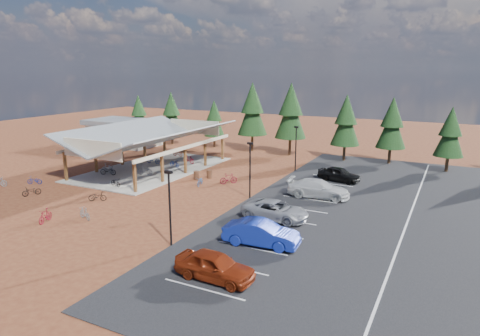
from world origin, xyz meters
The scene contains 38 objects.
ground centered at (0.00, 0.00, 0.00)m, with size 140.00×140.00×0.00m, color #572516.
asphalt_lot centered at (18.50, 3.00, 0.02)m, with size 27.00×44.00×0.04m, color black.
concrete_pad centered at (-10.00, 7.00, 0.05)m, with size 10.60×18.60×0.10m, color gray.
bike_pavilion centered at (-10.00, 7.00, 3.82)m, with size 11.65×19.40×4.97m.
outbuilding centered at (-24.00, 18.00, 2.03)m, with size 11.00×7.00×3.90m.
lamp_post_0 centered at (5.00, -10.00, 2.98)m, with size 0.50×0.25×5.14m.
lamp_post_1 centered at (5.00, 2.00, 2.98)m, with size 0.50×0.25×5.14m.
lamp_post_2 centered at (5.00, 14.00, 2.98)m, with size 0.50×0.25×5.14m.
trash_bin_0 centered at (-2.97, 5.44, 0.45)m, with size 0.60×0.60×0.90m, color #4F2E1C.
trash_bin_1 centered at (-2.03, 6.55, 0.45)m, with size 0.60×0.60×0.90m, color #4F2E1C.
pine_0 centered at (-24.56, 22.17, 4.49)m, with size 3.16×3.16×7.35m.
pine_1 centered at (-18.03, 21.97, 4.91)m, with size 3.45×3.45×8.04m.
pine_2 centered at (-10.94, 22.80, 4.26)m, with size 3.00×3.00×6.98m.
pine_3 centered at (-4.68, 22.77, 5.91)m, with size 4.15×4.15×9.67m.
pine_4 centered at (1.18, 22.34, 5.93)m, with size 4.17×4.17×9.70m.
pine_5 centered at (8.63, 22.05, 5.13)m, with size 3.60×3.60×8.40m.
pine_6 centered at (14.04, 22.84, 5.01)m, with size 3.52×3.52×8.20m.
pine_7 centered at (20.51, 21.41, 4.53)m, with size 3.19×3.19×7.42m.
bike_0 centered at (-12.45, 2.38, 0.58)m, with size 0.64×1.83×0.96m, color black.
bike_1 centered at (-13.05, 2.89, 0.63)m, with size 0.50×1.77×1.06m, color gray.
bike_2 centered at (-11.69, 9.22, 0.59)m, with size 0.65×1.88×0.99m, color navy.
bike_3 centered at (-11.52, 14.15, 0.59)m, with size 0.46×1.64×0.99m, color maroon.
bike_4 centered at (-8.42, -0.80, 0.51)m, with size 0.54×1.54×0.81m, color black.
bike_5 centered at (-8.76, 4.10, 0.66)m, with size 0.52×1.85×1.11m, color gray.
bike_6 centered at (-8.27, 8.89, 0.52)m, with size 0.56×1.61×0.85m, color #12319B.
bike_7 centered at (-7.78, 11.18, 0.62)m, with size 0.49×1.72×1.03m, color maroon.
bike_8 centered at (-13.35, -6.49, 0.44)m, with size 0.58×1.66×0.87m, color black.
bike_10 centered at (-16.59, -3.68, 0.40)m, with size 0.53×1.51×0.79m, color navy.
bike_11 centered at (-6.22, -10.75, 0.52)m, with size 0.49×1.74×1.05m, color maroon.
bike_12 centered at (-6.69, -4.95, 0.41)m, with size 0.55×1.57×0.82m, color black.
bike_13 centered at (-4.05, -8.89, 0.49)m, with size 0.46×1.62×0.97m, color gray.
bike_14 centered at (-1.31, 3.55, 0.45)m, with size 0.60×1.73×0.91m, color navy.
bike_15 centered at (0.93, 5.42, 0.55)m, with size 0.52×1.84×1.11m, color maroon.
car_0 centered at (9.96, -12.72, 0.83)m, with size 1.87×4.65×1.59m, color maroon.
car_1 centered at (10.33, -7.26, 0.88)m, with size 1.77×5.08×1.67m, color #15299B.
car_2 centered at (9.23, -2.16, 0.77)m, with size 2.42×5.24×1.46m, color #929399.
car_3 centered at (10.49, 4.98, 0.85)m, with size 2.28×5.61×1.63m, color silver.
car_4 centered at (10.70, 11.51, 0.79)m, with size 1.76×4.38×1.49m, color black.
Camera 1 is at (21.17, -31.52, 11.53)m, focal length 32.00 mm.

